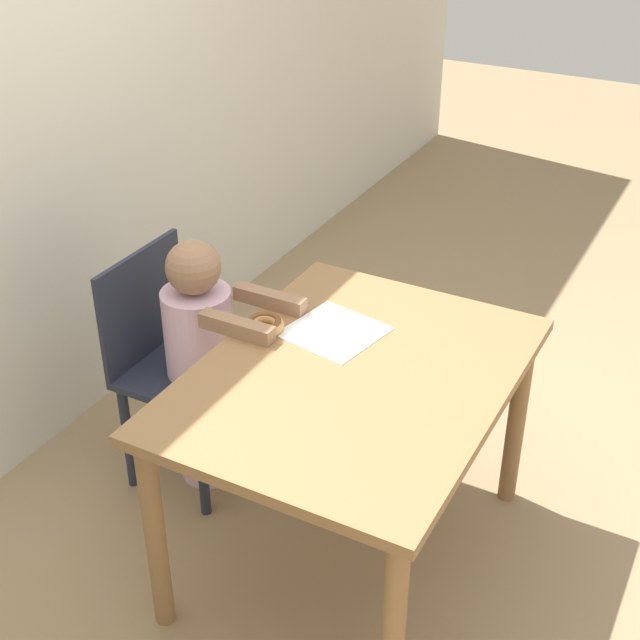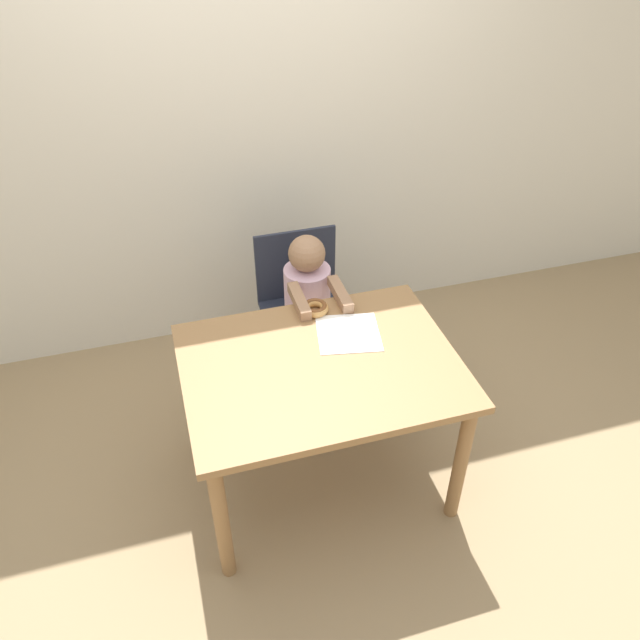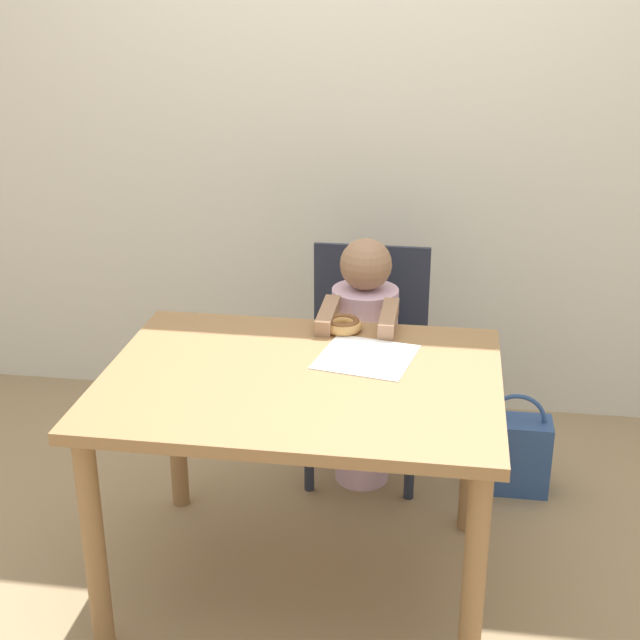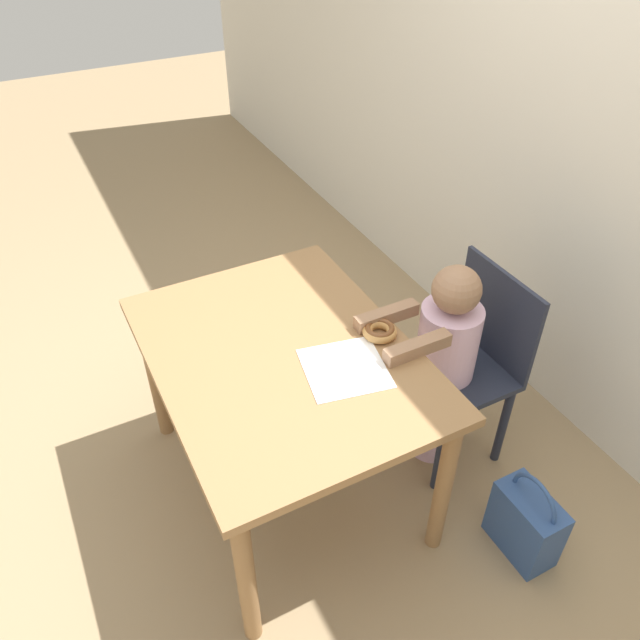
% 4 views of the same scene
% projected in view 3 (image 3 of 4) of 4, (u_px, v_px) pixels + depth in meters
% --- Properties ---
extents(ground_plane, '(12.00, 12.00, 0.00)m').
position_uv_depth(ground_plane, '(303.00, 581.00, 2.78)').
color(ground_plane, '#997F5B').
extents(wall_back, '(8.00, 0.05, 2.50)m').
position_uv_depth(wall_back, '(356.00, 112.00, 3.51)').
color(wall_back, silver).
rests_on(wall_back, ground_plane).
extents(dining_table, '(1.13, 0.85, 0.71)m').
position_uv_depth(dining_table, '(301.00, 406.00, 2.55)').
color(dining_table, olive).
rests_on(dining_table, ground_plane).
extents(chair, '(0.43, 0.38, 0.84)m').
position_uv_depth(chair, '(367.00, 357.00, 3.27)').
color(chair, '#232838').
rests_on(chair, ground_plane).
extents(child_figure, '(0.25, 0.46, 0.93)m').
position_uv_depth(child_figure, '(364.00, 362.00, 3.16)').
color(child_figure, silver).
rests_on(child_figure, ground_plane).
extents(donut, '(0.12, 0.12, 0.04)m').
position_uv_depth(donut, '(343.00, 324.00, 2.81)').
color(donut, tan).
rests_on(donut, dining_table).
extents(napkin, '(0.31, 0.31, 0.00)m').
position_uv_depth(napkin, '(366.00, 357.00, 2.63)').
color(napkin, white).
rests_on(napkin, dining_table).
extents(handbag, '(0.26, 0.14, 0.38)m').
position_uv_depth(handbag, '(514.00, 452.00, 3.22)').
color(handbag, '#2D4C84').
rests_on(handbag, ground_plane).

